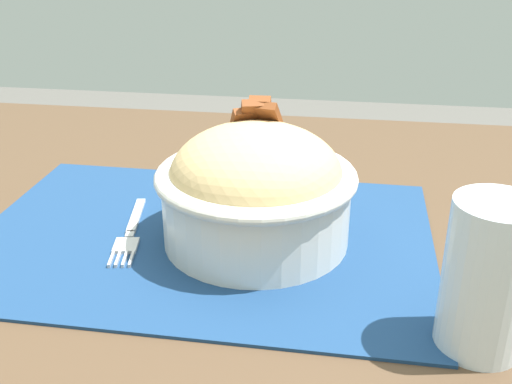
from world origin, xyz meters
The scene contains 5 objects.
table centered at (0.00, 0.00, 0.65)m, with size 1.25×0.83×0.72m.
placemat centered at (0.01, -0.01, 0.72)m, with size 0.44×0.31×0.00m, color navy.
bowl centered at (-0.04, -0.01, 0.78)m, with size 0.22×0.22×0.13m.
fork centered at (0.08, 0.00, 0.72)m, with size 0.04×0.14×0.00m.
drinking_glass centered at (-0.22, 0.11, 0.77)m, with size 0.06×0.06×0.12m.
Camera 1 is at (-0.12, 0.50, 1.01)m, focal length 43.17 mm.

